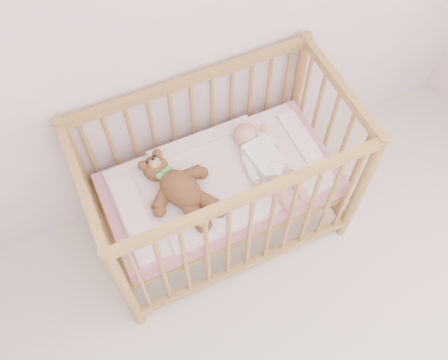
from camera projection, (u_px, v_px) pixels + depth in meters
wall_back at (145, 20)px, 2.08m from camera, size 4.00×0.02×2.70m
crib at (220, 184)px, 2.66m from camera, size 1.36×0.76×1.00m
mattress at (220, 185)px, 2.67m from camera, size 1.22×0.62×0.13m
blanket at (220, 178)px, 2.61m from camera, size 1.10×0.58×0.06m
baby at (264, 157)px, 2.59m from camera, size 0.35×0.61×0.14m
teddy_bear at (181, 189)px, 2.48m from camera, size 0.55×0.64×0.15m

